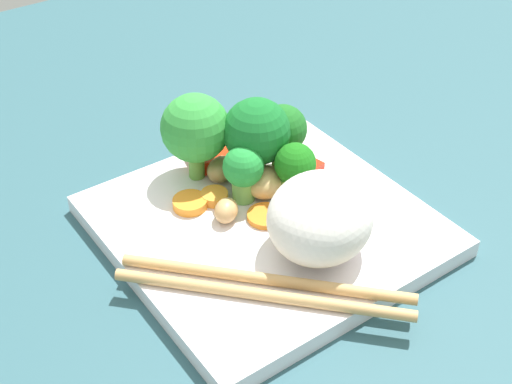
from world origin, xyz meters
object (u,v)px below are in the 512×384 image
rice_mound (320,218)px  carrot_slice_2 (190,203)px  square_plate (266,225)px  chopstick_pair (264,287)px  broccoli_floret_3 (195,129)px

rice_mound → carrot_slice_2: 11.59cm
square_plate → rice_mound: rice_mound is taller
square_plate → chopstick_pair: 8.12cm
carrot_slice_2 → chopstick_pair: 11.20cm
square_plate → carrot_slice_2: (4.75, 4.13, 1.13)cm
rice_mound → broccoli_floret_3: (13.33, 2.39, 1.60)cm
rice_mound → carrot_slice_2: (9.99, 5.21, -2.73)cm
broccoli_floret_3 → chopstick_pair: bearing=166.4°
carrot_slice_2 → chopstick_pair: bearing=176.5°
carrot_slice_2 → broccoli_floret_3: bearing=-40.1°
broccoli_floret_3 → chopstick_pair: broccoli_floret_3 is taller
broccoli_floret_3 → carrot_slice_2: broccoli_floret_3 is taller
square_plate → carrot_slice_2: carrot_slice_2 is taller
broccoli_floret_3 → rice_mound: bearing=-169.8°
rice_mound → chopstick_pair: rice_mound is taller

